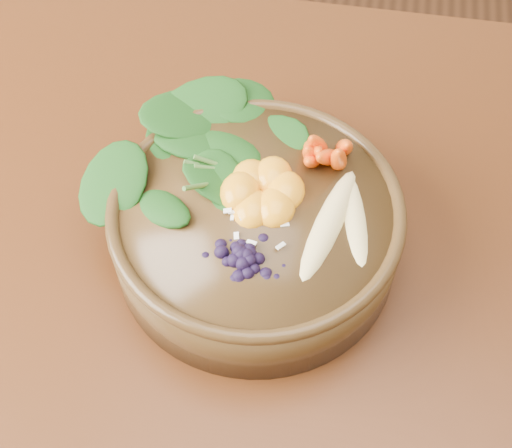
{
  "coord_description": "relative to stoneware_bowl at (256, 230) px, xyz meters",
  "views": [
    {
      "loc": [
        -0.22,
        -0.36,
        1.36
      ],
      "look_at": [
        -0.29,
        0.04,
        0.8
      ],
      "focal_mm": 50.0,
      "sensor_mm": 36.0,
      "label": 1
    }
  ],
  "objects": [
    {
      "name": "coconut_flakes",
      "position": [
        0.0,
        -0.02,
        0.04
      ],
      "size": [
        0.09,
        0.07,
        0.01
      ],
      "primitive_type": null,
      "rotation": [
        0.0,
        0.0,
        -0.08
      ],
      "color": "white",
      "rests_on": "stoneware_bowl"
    },
    {
      "name": "kale_heap",
      "position": [
        -0.04,
        0.06,
        0.06
      ],
      "size": [
        0.2,
        0.18,
        0.04
      ],
      "primitive_type": null,
      "rotation": [
        0.0,
        0.0,
        -0.08
      ],
      "color": "#174213",
      "rests_on": "stoneware_bowl"
    },
    {
      "name": "stoneware_bowl",
      "position": [
        0.0,
        0.0,
        0.0
      ],
      "size": [
        0.3,
        0.3,
        0.08
      ],
      "primitive_type": "cylinder",
      "rotation": [
        0.0,
        0.0,
        -0.08
      ],
      "color": "#422C13",
      "rests_on": "dining_table"
    },
    {
      "name": "mandarin_cluster",
      "position": [
        0.0,
        0.02,
        0.05
      ],
      "size": [
        0.09,
        0.1,
        0.03
      ],
      "primitive_type": null,
      "rotation": [
        0.0,
        0.0,
        -0.08
      ],
      "color": "orange",
      "rests_on": "stoneware_bowl"
    },
    {
      "name": "carrot_cluster",
      "position": [
        0.06,
        0.07,
        0.08
      ],
      "size": [
        0.06,
        0.06,
        0.08
      ],
      "primitive_type": null,
      "rotation": [
        0.0,
        0.0,
        -0.08
      ],
      "color": "#FF5211",
      "rests_on": "stoneware_bowl"
    },
    {
      "name": "banana_halves",
      "position": [
        0.08,
        -0.0,
        0.05
      ],
      "size": [
        0.08,
        0.16,
        0.03
      ],
      "rotation": [
        0.0,
        0.0,
        -0.08
      ],
      "color": "#E0CC84",
      "rests_on": "stoneware_bowl"
    },
    {
      "name": "blueberry_pile",
      "position": [
        -0.0,
        -0.06,
        0.06
      ],
      "size": [
        0.14,
        0.11,
        0.04
      ],
      "primitive_type": null,
      "rotation": [
        0.0,
        0.0,
        -0.08
      ],
      "color": "black",
      "rests_on": "stoneware_bowl"
    }
  ]
}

